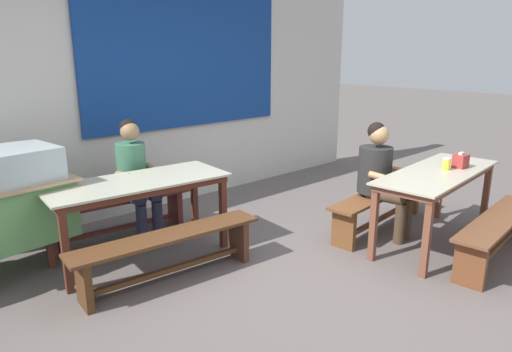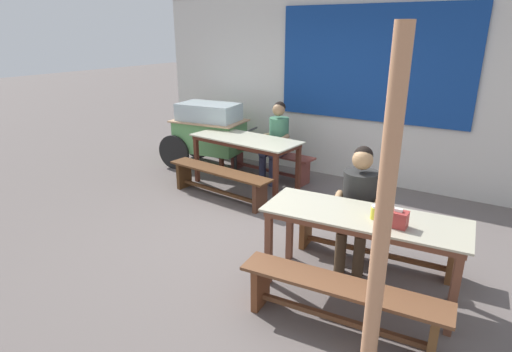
% 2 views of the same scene
% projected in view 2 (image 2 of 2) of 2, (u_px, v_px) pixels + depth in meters
% --- Properties ---
extents(ground_plane, '(40.00, 40.00, 0.00)m').
position_uv_depth(ground_plane, '(264.00, 236.00, 4.90)').
color(ground_plane, '#625956').
extents(backdrop_wall, '(7.00, 0.23, 3.01)m').
position_uv_depth(backdrop_wall, '(351.00, 79.00, 6.40)').
color(backdrop_wall, silver).
rests_on(backdrop_wall, ground_plane).
extents(dining_table_far, '(1.73, 0.85, 0.77)m').
position_uv_depth(dining_table_far, '(245.00, 143.00, 6.24)').
color(dining_table_far, '#B8B79E').
rests_on(dining_table_far, ground_plane).
extents(dining_table_near, '(1.79, 0.77, 0.77)m').
position_uv_depth(dining_table_near, '(363.00, 223.00, 3.65)').
color(dining_table_near, '#B5B096').
rests_on(dining_table_near, ground_plane).
extents(bench_far_back, '(1.61, 0.46, 0.43)m').
position_uv_depth(bench_far_back, '(269.00, 159.00, 6.82)').
color(bench_far_back, brown).
rests_on(bench_far_back, ground_plane).
extents(bench_far_front, '(1.71, 0.46, 0.43)m').
position_uv_depth(bench_far_front, '(219.00, 179.00, 5.92)').
color(bench_far_front, '#52311A').
rests_on(bench_far_front, ground_plane).
extents(bench_near_back, '(1.74, 0.44, 0.43)m').
position_uv_depth(bench_near_back, '(374.00, 235.00, 4.29)').
color(bench_near_back, brown).
rests_on(bench_near_back, ground_plane).
extents(bench_near_front, '(1.66, 0.44, 0.43)m').
position_uv_depth(bench_near_front, '(340.00, 299.00, 3.28)').
color(bench_near_front, brown).
rests_on(bench_near_front, ground_plane).
extents(food_cart, '(1.63, 0.92, 1.12)m').
position_uv_depth(food_cart, '(208.00, 129.00, 7.18)').
color(food_cart, '#61A45D').
rests_on(food_cart, ground_plane).
extents(person_right_near_table, '(0.50, 0.59, 1.22)m').
position_uv_depth(person_right_near_table, '(359.00, 199.00, 4.18)').
color(person_right_near_table, '#493726').
rests_on(person_right_near_table, ground_plane).
extents(person_center_facing, '(0.42, 0.54, 1.25)m').
position_uv_depth(person_center_facing, '(277.00, 138.00, 6.52)').
color(person_center_facing, '#2D2F48').
rests_on(person_center_facing, ground_plane).
extents(tissue_box, '(0.16, 0.12, 0.16)m').
position_uv_depth(tissue_box, '(398.00, 219.00, 3.39)').
color(tissue_box, '#A23330').
rests_on(tissue_box, dining_table_near).
extents(condiment_jar, '(0.08, 0.08, 0.12)m').
position_uv_depth(condiment_jar, '(375.00, 212.00, 3.54)').
color(condiment_jar, yellow).
rests_on(condiment_jar, dining_table_near).
extents(wooden_support_post, '(0.11, 0.11, 2.34)m').
position_uv_depth(wooden_support_post, '(383.00, 220.00, 2.60)').
color(wooden_support_post, tan).
rests_on(wooden_support_post, ground_plane).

